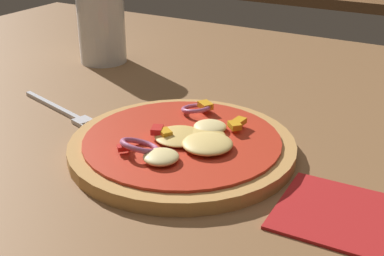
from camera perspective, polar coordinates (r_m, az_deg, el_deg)
name	(u,v)px	position (r m, az deg, el deg)	size (l,w,h in m)	color
dining_table	(132,161)	(0.55, -6.60, -3.60)	(1.22, 1.07, 0.03)	brown
pizza	(183,145)	(0.52, -1.00, -1.88)	(0.23, 0.23, 0.03)	tan
fork	(67,113)	(0.63, -13.63, 1.62)	(0.17, 0.06, 0.00)	silver
beer_glass	(101,25)	(0.81, -9.93, 11.11)	(0.07, 0.07, 0.12)	silver
napkin	(357,219)	(0.45, 17.66, -9.47)	(0.13, 0.10, 0.00)	#B21E1E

